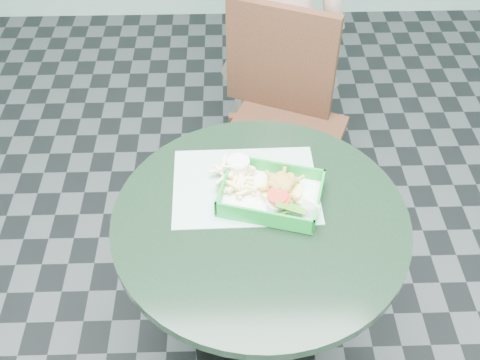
{
  "coord_description": "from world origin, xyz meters",
  "views": [
    {
      "loc": [
        -0.09,
        -1.02,
        1.95
      ],
      "look_at": [
        -0.05,
        0.1,
        0.81
      ],
      "focal_mm": 42.0,
      "sensor_mm": 36.0,
      "label": 1
    }
  ],
  "objects_px": {
    "crab_sandwich": "(279,188)",
    "sauce_ramekin": "(231,176)",
    "cafe_table": "(259,257)",
    "dining_chair": "(281,110)",
    "diner_person": "(280,26)",
    "food_basket": "(271,201)"
  },
  "relations": [
    {
      "from": "cafe_table",
      "to": "food_basket",
      "type": "xyz_separation_m",
      "value": [
        0.03,
        0.06,
        0.19
      ]
    },
    {
      "from": "dining_chair",
      "to": "crab_sandwich",
      "type": "bearing_deg",
      "value": -73.15
    },
    {
      "from": "cafe_table",
      "to": "sauce_ramekin",
      "type": "relative_size",
      "value": 12.48
    },
    {
      "from": "diner_person",
      "to": "sauce_ramekin",
      "type": "xyz_separation_m",
      "value": [
        -0.22,
        -0.92,
        0.05
      ]
    },
    {
      "from": "cafe_table",
      "to": "dining_chair",
      "type": "height_order",
      "value": "dining_chair"
    },
    {
      "from": "cafe_table",
      "to": "diner_person",
      "type": "relative_size",
      "value": 0.56
    },
    {
      "from": "cafe_table",
      "to": "crab_sandwich",
      "type": "height_order",
      "value": "crab_sandwich"
    },
    {
      "from": "diner_person",
      "to": "crab_sandwich",
      "type": "relative_size",
      "value": 12.61
    },
    {
      "from": "diner_person",
      "to": "crab_sandwich",
      "type": "bearing_deg",
      "value": 97.7
    },
    {
      "from": "cafe_table",
      "to": "food_basket",
      "type": "height_order",
      "value": "food_basket"
    },
    {
      "from": "cafe_table",
      "to": "dining_chair",
      "type": "xyz_separation_m",
      "value": [
        0.13,
        0.76,
        -0.05
      ]
    },
    {
      "from": "sauce_ramekin",
      "to": "food_basket",
      "type": "bearing_deg",
      "value": -31.33
    },
    {
      "from": "food_basket",
      "to": "crab_sandwich",
      "type": "xyz_separation_m",
      "value": [
        0.02,
        0.02,
        0.03
      ]
    },
    {
      "from": "diner_person",
      "to": "crab_sandwich",
      "type": "xyz_separation_m",
      "value": [
        -0.08,
        -0.97,
        0.05
      ]
    },
    {
      "from": "dining_chair",
      "to": "sauce_ramekin",
      "type": "xyz_separation_m",
      "value": [
        -0.21,
        -0.64,
        0.27
      ]
    },
    {
      "from": "food_basket",
      "to": "sauce_ramekin",
      "type": "height_order",
      "value": "sauce_ramekin"
    },
    {
      "from": "diner_person",
      "to": "food_basket",
      "type": "xyz_separation_m",
      "value": [
        -0.11,
        -0.99,
        0.02
      ]
    },
    {
      "from": "dining_chair",
      "to": "crab_sandwich",
      "type": "xyz_separation_m",
      "value": [
        -0.07,
        -0.68,
        0.27
      ]
    },
    {
      "from": "dining_chair",
      "to": "crab_sandwich",
      "type": "height_order",
      "value": "dining_chair"
    },
    {
      "from": "crab_sandwich",
      "to": "sauce_ramekin",
      "type": "height_order",
      "value": "crab_sandwich"
    },
    {
      "from": "dining_chair",
      "to": "crab_sandwich",
      "type": "relative_size",
      "value": 7.85
    },
    {
      "from": "cafe_table",
      "to": "dining_chair",
      "type": "bearing_deg",
      "value": 80.46
    }
  ]
}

